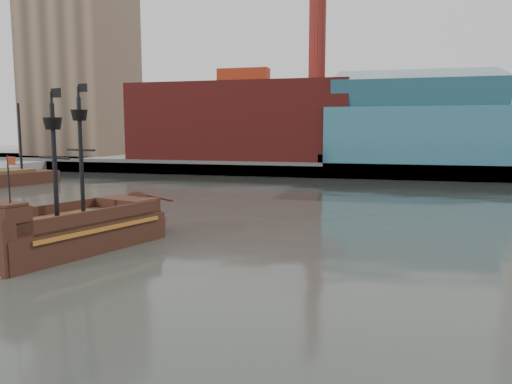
% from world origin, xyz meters
% --- Properties ---
extents(ground, '(400.00, 400.00, 0.00)m').
position_xyz_m(ground, '(0.00, 0.00, 0.00)').
color(ground, '#2D2F2A').
rests_on(ground, ground).
extents(promenade_far, '(220.00, 60.00, 2.00)m').
position_xyz_m(promenade_far, '(0.00, 92.00, 1.00)').
color(promenade_far, slate).
rests_on(promenade_far, ground).
extents(seawall, '(220.00, 1.00, 2.60)m').
position_xyz_m(seawall, '(0.00, 62.50, 1.30)').
color(seawall, '#4C4C49').
rests_on(seawall, ground).
extents(skyline, '(149.00, 45.00, 62.00)m').
position_xyz_m(skyline, '(5.21, 84.56, 24.55)').
color(skyline, brown).
rests_on(skyline, promenade_far).
extents(pirate_ship, '(9.37, 17.00, 12.20)m').
position_xyz_m(pirate_ship, '(-14.72, 6.16, 1.11)').
color(pirate_ship, black).
rests_on(pirate_ship, ground).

